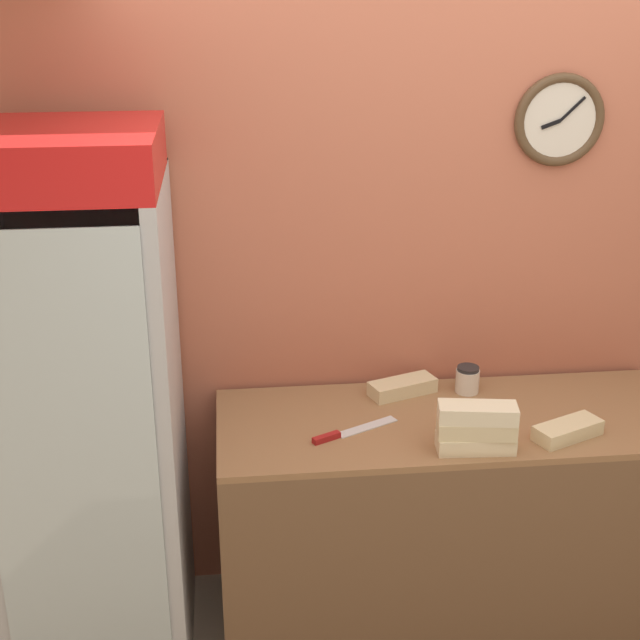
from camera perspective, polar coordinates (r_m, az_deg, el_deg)
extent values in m
cube|color=#B7664C|center=(3.57, 7.41, 2.87)|extent=(5.20, 0.06, 2.70)
torus|color=#4C3823|center=(3.51, 15.08, 12.25)|extent=(0.35, 0.04, 0.35)
cylinder|color=silver|center=(3.51, 15.08, 12.25)|extent=(0.28, 0.01, 0.28)
cube|color=black|center=(3.49, 14.57, 12.03)|extent=(0.07, 0.01, 0.04)
cube|color=black|center=(3.51, 15.88, 12.87)|extent=(0.09, 0.01, 0.09)
cube|color=brown|center=(3.65, 8.10, -12.71)|extent=(1.77, 0.66, 0.89)
cube|color=#8E6642|center=(3.41, 8.50, -6.38)|extent=(1.77, 0.66, 0.02)
cube|color=#B2B7BC|center=(3.62, -13.86, -4.68)|extent=(0.64, 0.04, 1.85)
cube|color=#B2B7BC|center=(3.38, -19.52, -7.32)|extent=(0.05, 0.71, 1.85)
cube|color=#B2B7BC|center=(3.29, -9.41, -7.10)|extent=(0.05, 0.71, 1.85)
cube|color=#B2B7BC|center=(3.83, -13.20, -19.10)|extent=(0.64, 0.71, 0.05)
cube|color=white|center=(3.59, -13.91, -4.87)|extent=(0.54, 0.02, 1.75)
cube|color=silver|center=(3.02, -15.42, -10.55)|extent=(0.54, 0.01, 1.75)
cube|color=red|center=(2.94, -16.50, 9.99)|extent=(0.64, 0.64, 0.18)
cube|color=silver|center=(3.52, -13.94, -13.22)|extent=(0.52, 0.59, 0.01)
cube|color=silver|center=(3.30, -14.59, -7.26)|extent=(0.52, 0.59, 0.01)
cube|color=silver|center=(3.12, -15.31, -0.53)|extent=(0.52, 0.59, 0.01)
cylinder|color=#5B2D19|center=(2.87, -16.08, -1.16)|extent=(0.06, 0.06, 0.13)
cylinder|color=#5B2D19|center=(2.83, -16.27, 0.53)|extent=(0.03, 0.03, 0.05)
cylinder|color=#B2BCCC|center=(3.26, -12.71, -14.77)|extent=(0.06, 0.06, 0.13)
cylinder|color=#B2BCCC|center=(3.21, -12.85, -13.48)|extent=(0.02, 0.02, 0.05)
cylinder|color=gold|center=(3.07, -17.48, -8.56)|extent=(0.06, 0.06, 0.11)
cylinder|color=gold|center=(3.04, -17.65, -7.26)|extent=(0.02, 0.02, 0.05)
cylinder|color=#5B2D19|center=(2.83, -11.88, -0.55)|extent=(0.06, 0.06, 0.18)
cylinder|color=#5B2D19|center=(2.78, -12.08, 1.83)|extent=(0.03, 0.03, 0.08)
cylinder|color=#72337F|center=(2.88, -18.24, -0.86)|extent=(0.07, 0.07, 0.17)
cylinder|color=#72337F|center=(2.84, -18.52, 1.35)|extent=(0.03, 0.03, 0.07)
cylinder|color=#B2231E|center=(3.27, -15.82, -14.40)|extent=(0.06, 0.06, 0.18)
cylinder|color=#B2231E|center=(3.20, -16.06, -12.56)|extent=(0.02, 0.02, 0.08)
cube|color=beige|center=(3.19, 9.92, -7.75)|extent=(0.28, 0.12, 0.06)
cube|color=beige|center=(3.16, 9.99, -6.82)|extent=(0.28, 0.14, 0.06)
cube|color=beige|center=(3.13, 10.06, -5.87)|extent=(0.28, 0.14, 0.06)
cube|color=beige|center=(3.35, 15.57, -6.82)|extent=(0.28, 0.20, 0.06)
cube|color=beige|center=(3.55, 5.30, -4.29)|extent=(0.29, 0.19, 0.06)
cube|color=silver|center=(3.31, 3.03, -6.85)|extent=(0.24, 0.15, 0.00)
cube|color=maroon|center=(3.21, 0.41, -7.54)|extent=(0.11, 0.07, 0.02)
cylinder|color=silver|center=(3.59, 9.41, -3.86)|extent=(0.09, 0.09, 0.09)
cylinder|color=#262628|center=(3.57, 9.46, -3.08)|extent=(0.09, 0.09, 0.01)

